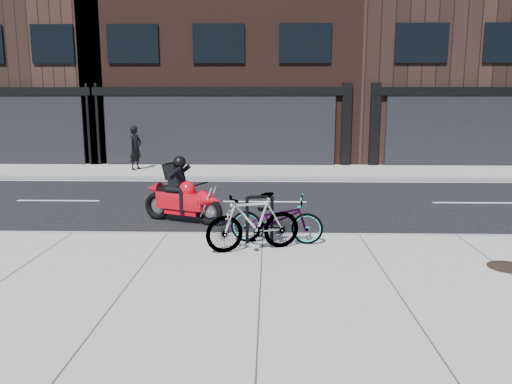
{
  "coord_description": "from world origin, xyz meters",
  "views": [
    {
      "loc": [
        0.12,
        -12.03,
        2.87
      ],
      "look_at": [
        -0.16,
        -1.33,
        0.9
      ],
      "focal_mm": 35.0,
      "sensor_mm": 36.0,
      "label": 1
    }
  ],
  "objects_px": {
    "bike_rack": "(260,215)",
    "manhole_cover": "(508,267)",
    "bicycle_rear": "(253,222)",
    "pedestrian": "(136,148)",
    "motorcycle": "(186,196)",
    "bicycle_front": "(277,219)"
  },
  "relations": [
    {
      "from": "bike_rack",
      "to": "motorcycle",
      "type": "xyz_separation_m",
      "value": [
        -1.79,
        2.09,
        -0.03
      ]
    },
    {
      "from": "bicycle_rear",
      "to": "motorcycle",
      "type": "height_order",
      "value": "motorcycle"
    },
    {
      "from": "bike_rack",
      "to": "motorcycle",
      "type": "relative_size",
      "value": 0.46
    },
    {
      "from": "manhole_cover",
      "to": "bicycle_rear",
      "type": "bearing_deg",
      "value": 168.55
    },
    {
      "from": "bike_rack",
      "to": "bicycle_front",
      "type": "height_order",
      "value": "bicycle_front"
    },
    {
      "from": "bicycle_rear",
      "to": "motorcycle",
      "type": "distance_m",
      "value": 3.1
    },
    {
      "from": "motorcycle",
      "to": "manhole_cover",
      "type": "xyz_separation_m",
      "value": [
        5.97,
        -3.47,
        -0.51
      ]
    },
    {
      "from": "bike_rack",
      "to": "bicycle_front",
      "type": "relative_size",
      "value": 0.52
    },
    {
      "from": "bike_rack",
      "to": "motorcycle",
      "type": "height_order",
      "value": "motorcycle"
    },
    {
      "from": "bike_rack",
      "to": "motorcycle",
      "type": "distance_m",
      "value": 2.75
    },
    {
      "from": "motorcycle",
      "to": "pedestrian",
      "type": "distance_m",
      "value": 8.93
    },
    {
      "from": "bike_rack",
      "to": "manhole_cover",
      "type": "distance_m",
      "value": 4.43
    },
    {
      "from": "bike_rack",
      "to": "pedestrian",
      "type": "xyz_separation_m",
      "value": [
        -5.17,
        10.35,
        0.32
      ]
    },
    {
      "from": "bicycle_front",
      "to": "bicycle_rear",
      "type": "relative_size",
      "value": 1.0
    },
    {
      "from": "pedestrian",
      "to": "bicycle_rear",
      "type": "bearing_deg",
      "value": -132.14
    },
    {
      "from": "bicycle_rear",
      "to": "pedestrian",
      "type": "distance_m",
      "value": 11.99
    },
    {
      "from": "motorcycle",
      "to": "bicycle_front",
      "type": "bearing_deg",
      "value": -21.69
    },
    {
      "from": "motorcycle",
      "to": "pedestrian",
      "type": "bearing_deg",
      "value": 135.04
    },
    {
      "from": "bicycle_rear",
      "to": "pedestrian",
      "type": "height_order",
      "value": "pedestrian"
    },
    {
      "from": "bicycle_rear",
      "to": "manhole_cover",
      "type": "distance_m",
      "value": 4.4
    },
    {
      "from": "manhole_cover",
      "to": "motorcycle",
      "type": "bearing_deg",
      "value": 149.8
    },
    {
      "from": "bicycle_rear",
      "to": "motorcycle",
      "type": "xyz_separation_m",
      "value": [
        -1.69,
        2.61,
        -0.02
      ]
    }
  ]
}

